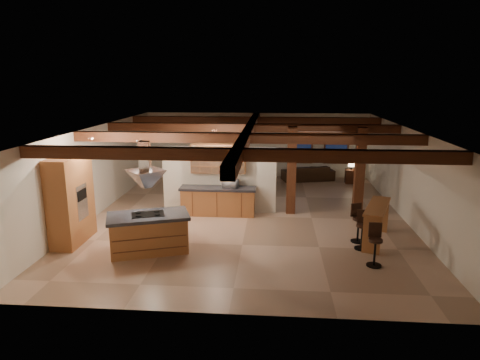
% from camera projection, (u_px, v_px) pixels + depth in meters
% --- Properties ---
extents(ground, '(12.00, 12.00, 0.00)m').
position_uv_depth(ground, '(248.00, 216.00, 14.03)').
color(ground, tan).
rests_on(ground, ground).
extents(room_walls, '(12.00, 12.00, 12.00)m').
position_uv_depth(room_walls, '(248.00, 163.00, 13.62)').
color(room_walls, beige).
rests_on(room_walls, ground).
extents(ceiling_beams, '(10.00, 12.00, 0.28)m').
position_uv_depth(ceiling_beams, '(248.00, 132.00, 13.39)').
color(ceiling_beams, '#3C190F').
rests_on(ceiling_beams, room_walls).
extents(timber_posts, '(2.50, 0.30, 2.90)m').
position_uv_depth(timber_posts, '(326.00, 162.00, 13.91)').
color(timber_posts, '#3C190F').
rests_on(timber_posts, ground).
extents(partition_wall, '(3.80, 0.18, 2.20)m').
position_uv_depth(partition_wall, '(219.00, 180.00, 14.34)').
color(partition_wall, beige).
rests_on(partition_wall, ground).
extents(pantry_cabinet, '(0.67, 1.60, 2.40)m').
position_uv_depth(pantry_cabinet, '(71.00, 200.00, 11.60)').
color(pantry_cabinet, brown).
rests_on(pantry_cabinet, ground).
extents(back_counter, '(2.50, 0.66, 0.94)m').
position_uv_depth(back_counter, '(218.00, 201.00, 14.10)').
color(back_counter, brown).
rests_on(back_counter, ground).
extents(upper_display_cabinet, '(1.80, 0.36, 0.95)m').
position_uv_depth(upper_display_cabinet, '(218.00, 159.00, 13.98)').
color(upper_display_cabinet, brown).
rests_on(upper_display_cabinet, partition_wall).
extents(range_hood, '(1.10, 1.10, 1.40)m').
position_uv_depth(range_hood, '(146.00, 185.00, 10.79)').
color(range_hood, silver).
rests_on(range_hood, room_walls).
extents(back_windows, '(2.70, 0.07, 1.70)m').
position_uv_depth(back_windows, '(318.00, 145.00, 19.21)').
color(back_windows, '#3C190F').
rests_on(back_windows, room_walls).
extents(framed_art, '(0.65, 0.05, 0.85)m').
position_uv_depth(framed_art, '(223.00, 139.00, 19.51)').
color(framed_art, '#3C190F').
rests_on(framed_art, room_walls).
extents(recessed_cans, '(3.16, 2.46, 0.03)m').
position_uv_depth(recessed_cans, '(152.00, 136.00, 11.69)').
color(recessed_cans, silver).
rests_on(recessed_cans, room_walls).
extents(kitchen_island, '(2.30, 1.72, 1.02)m').
position_uv_depth(kitchen_island, '(149.00, 233.00, 11.09)').
color(kitchen_island, brown).
rests_on(kitchen_island, ground).
extents(dining_table, '(2.15, 1.39, 0.71)m').
position_uv_depth(dining_table, '(245.00, 182.00, 17.11)').
color(dining_table, '#421E10').
rests_on(dining_table, ground).
extents(sofa, '(2.40, 1.43, 0.66)m').
position_uv_depth(sofa, '(308.00, 173.00, 18.95)').
color(sofa, black).
rests_on(sofa, ground).
extents(microwave, '(0.56, 0.46, 0.27)m').
position_uv_depth(microwave, '(230.00, 183.00, 13.93)').
color(microwave, '#AEAEB3').
rests_on(microwave, back_counter).
extents(bar_counter, '(1.14, 2.05, 1.05)m').
position_uv_depth(bar_counter, '(377.00, 217.00, 11.71)').
color(bar_counter, brown).
rests_on(bar_counter, ground).
extents(side_table, '(0.49, 0.49, 0.58)m').
position_uv_depth(side_table, '(351.00, 176.00, 18.43)').
color(side_table, '#3C190F').
rests_on(side_table, ground).
extents(table_lamp, '(0.29, 0.29, 0.34)m').
position_uv_depth(table_lamp, '(351.00, 164.00, 18.31)').
color(table_lamp, black).
rests_on(table_lamp, side_table).
extents(bar_stool_a, '(0.36, 0.36, 1.04)m').
position_uv_depth(bar_stool_a, '(375.00, 245.00, 10.23)').
color(bar_stool_a, black).
rests_on(bar_stool_a, ground).
extents(bar_stool_b, '(0.36, 0.38, 1.04)m').
position_uv_depth(bar_stool_b, '(362.00, 230.00, 11.25)').
color(bar_stool_b, black).
rests_on(bar_stool_b, ground).
extents(bar_stool_c, '(0.40, 0.41, 1.07)m').
position_uv_depth(bar_stool_c, '(358.00, 223.00, 11.75)').
color(bar_stool_c, black).
rests_on(bar_stool_c, ground).
extents(dining_chairs, '(1.84, 1.84, 1.06)m').
position_uv_depth(dining_chairs, '(245.00, 178.00, 17.07)').
color(dining_chairs, '#3C190F').
rests_on(dining_chairs, ground).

